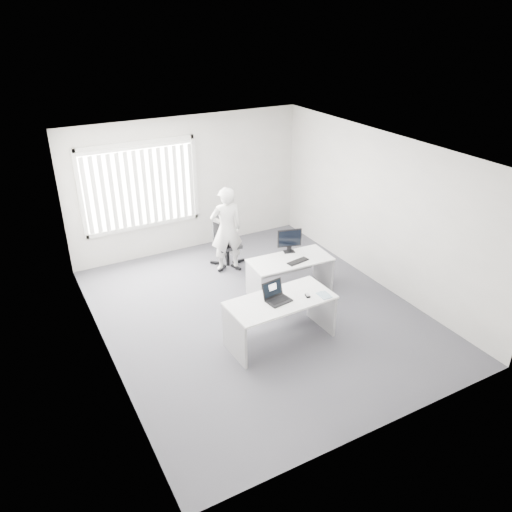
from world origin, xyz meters
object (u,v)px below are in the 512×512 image
person (226,229)px  desk_far (290,268)px  laptop (279,293)px  desk_near (280,311)px  monitor (289,241)px  office_chair (227,250)px

person → desk_far: bearing=123.8°
laptop → desk_near: bearing=26.0°
person → laptop: size_ratio=4.75×
desk_near → desk_far: bearing=50.5°
desk_near → monitor: (1.05, 1.45, 0.36)m
desk_near → person: (0.32, 2.54, 0.31)m
office_chair → monitor: (0.67, -1.27, 0.57)m
office_chair → laptop: size_ratio=2.90×
desk_near → monitor: monitor is taller
laptop → monitor: monitor is taller
person → desk_near: bearing=92.7°
office_chair → person: size_ratio=0.61×
office_chair → monitor: size_ratio=2.33×
desk_far → desk_near: bearing=-124.8°
desk_near → laptop: bearing=-147.3°
monitor → desk_near: bearing=-111.1°
desk_far → monitor: 0.50m
laptop → monitor: 1.85m
desk_far → laptop: size_ratio=4.20×
office_chair → person: 0.56m
office_chair → person: person is taller
desk_near → monitor: size_ratio=3.71×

